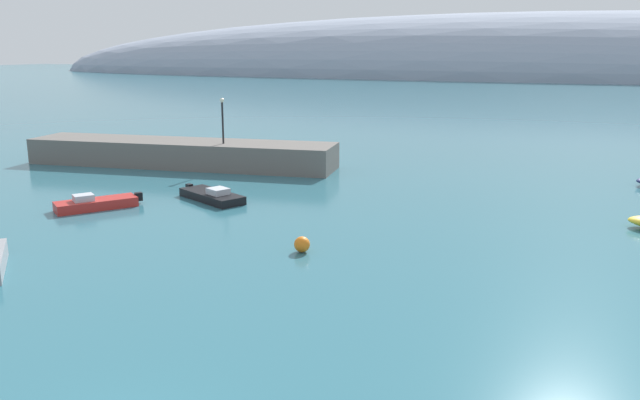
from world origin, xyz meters
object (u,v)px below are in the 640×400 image
(harbor_lamp_post, at_px, (222,115))
(mooring_buoy_orange, at_px, (302,244))
(motorboat_red_outer, at_px, (96,203))
(motorboat_black_alongside_breakwater, at_px, (212,196))

(harbor_lamp_post, bearing_deg, mooring_buoy_orange, -50.43)
(motorboat_red_outer, bearing_deg, mooring_buoy_orange, 114.56)
(motorboat_black_alongside_breakwater, bearing_deg, harbor_lamp_post, 142.12)
(motorboat_black_alongside_breakwater, bearing_deg, motorboat_red_outer, -113.83)
(motorboat_black_alongside_breakwater, relative_size, mooring_buoy_orange, 7.05)
(mooring_buoy_orange, bearing_deg, harbor_lamp_post, 129.57)
(motorboat_red_outer, xyz_separation_m, harbor_lamp_post, (0.70, 14.66, 4.14))
(mooring_buoy_orange, relative_size, harbor_lamp_post, 0.21)
(motorboat_red_outer, distance_m, mooring_buoy_orange, 15.79)
(motorboat_red_outer, bearing_deg, motorboat_black_alongside_breakwater, 166.34)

